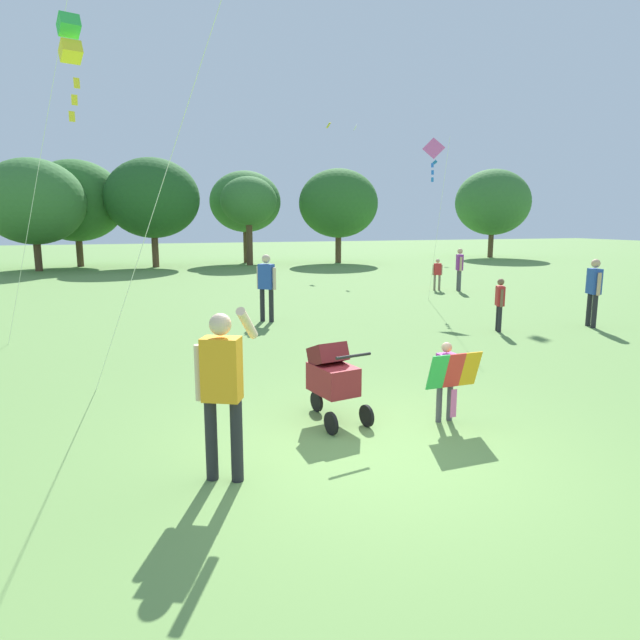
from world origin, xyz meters
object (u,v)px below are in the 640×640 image
object	(u,v)px
child_with_butterfly_kite	(447,374)
stroller	(332,375)
person_adult_flyer	(222,381)
kite_orange_delta	(434,157)
person_kid_running	(594,287)
person_sitting_far	(437,272)
person_red_shirt	(266,282)
kite_adult_black	(71,42)
person_couple_left	(500,300)
person_back_turned	(459,266)

from	to	relation	value
child_with_butterfly_kite	stroller	xyz separation A→B (m)	(-1.36, 0.52, -0.02)
person_adult_flyer	kite_orange_delta	distance (m)	13.78
person_kid_running	person_sitting_far	bearing A→B (deg)	88.49
person_adult_flyer	person_red_shirt	world-z (taller)	person_adult_flyer
kite_adult_black	person_couple_left	distance (m)	9.77
kite_orange_delta	person_back_turned	bearing A→B (deg)	38.44
person_red_shirt	person_couple_left	size ratio (longest dim) A/B	1.38
person_red_shirt	person_couple_left	bearing A→B (deg)	-32.03
person_sitting_far	person_kid_running	world-z (taller)	person_kid_running
person_adult_flyer	person_back_turned	xyz separation A→B (m)	(10.58, 12.23, -0.10)
person_adult_flyer	person_red_shirt	xyz separation A→B (m)	(2.46, 8.42, -0.01)
child_with_butterfly_kite	kite_adult_black	size ratio (longest dim) A/B	0.20
person_red_shirt	person_kid_running	xyz separation A→B (m)	(7.27, -3.26, -0.04)
child_with_butterfly_kite	person_back_turned	distance (m)	13.85
child_with_butterfly_kite	person_sitting_far	bearing A→B (deg)	59.72
person_adult_flyer	stroller	xyz separation A→B (m)	(1.58, 1.21, -0.41)
kite_adult_black	person_couple_left	world-z (taller)	kite_adult_black
kite_orange_delta	person_sitting_far	distance (m)	4.68
person_red_shirt	person_back_turned	bearing A→B (deg)	25.15
kite_adult_black	person_couple_left	bearing A→B (deg)	12.14
child_with_butterfly_kite	person_red_shirt	distance (m)	7.76
child_with_butterfly_kite	person_red_shirt	xyz separation A→B (m)	(-0.47, 7.74, 0.38)
stroller	person_couple_left	world-z (taller)	person_couple_left
child_with_butterfly_kite	person_kid_running	bearing A→B (deg)	33.40
stroller	person_kid_running	bearing A→B (deg)	25.89
kite_orange_delta	person_red_shirt	bearing A→B (deg)	-161.03
person_adult_flyer	person_couple_left	xyz separation A→B (m)	(7.26, 5.42, -0.29)
person_adult_flyer	person_sitting_far	distance (m)	16.09
child_with_butterfly_kite	person_red_shirt	world-z (taller)	person_red_shirt
person_couple_left	person_kid_running	world-z (taller)	person_kid_running
person_red_shirt	kite_adult_black	bearing A→B (deg)	-128.27
person_back_turned	person_sitting_far	bearing A→B (deg)	147.11
child_with_butterfly_kite	person_kid_running	world-z (taller)	person_kid_running
person_red_shirt	person_back_turned	size ratio (longest dim) A/B	1.10
kite_adult_black	kite_orange_delta	bearing A→B (deg)	35.34
person_kid_running	kite_orange_delta	bearing A→B (deg)	105.00
child_with_butterfly_kite	person_sitting_far	world-z (taller)	person_sitting_far
kite_adult_black	person_sitting_far	size ratio (longest dim) A/B	4.57
person_adult_flyer	stroller	bearing A→B (deg)	37.39
child_with_butterfly_kite	person_back_turned	size ratio (longest dim) A/B	0.67
person_adult_flyer	person_kid_running	bearing A→B (deg)	27.95
kite_orange_delta	person_back_turned	world-z (taller)	kite_orange_delta
person_adult_flyer	person_couple_left	world-z (taller)	person_adult_flyer
stroller	person_adult_flyer	bearing A→B (deg)	-142.61
child_with_butterfly_kite	person_couple_left	xyz separation A→B (m)	(4.32, 4.74, 0.10)
stroller	person_sitting_far	distance (m)	14.17
child_with_butterfly_kite	kite_adult_black	distance (m)	6.74
person_sitting_far	person_kid_running	xyz separation A→B (m)	(-0.20, -7.49, 0.28)
person_red_shirt	person_kid_running	size ratio (longest dim) A/B	1.04
stroller	person_sitting_far	world-z (taller)	person_sitting_far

